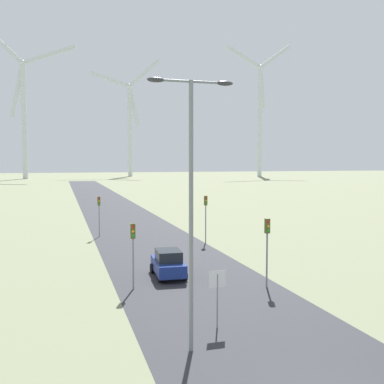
# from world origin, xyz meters

# --- Properties ---
(road_surface) EXTENTS (10.00, 240.00, 0.01)m
(road_surface) POSITION_xyz_m (0.00, 48.00, 0.00)
(road_surface) COLOR #2D2D33
(road_surface) RESTS_ON ground
(streetlamp) EXTENTS (3.52, 0.32, 10.96)m
(streetlamp) POSITION_xyz_m (-3.05, 6.21, 6.80)
(streetlamp) COLOR gray
(streetlamp) RESTS_ON ground
(stop_sign_near) EXTENTS (0.81, 0.07, 2.71)m
(stop_sign_near) POSITION_xyz_m (-1.19, 8.27, 1.90)
(stop_sign_near) COLOR gray
(stop_sign_near) RESTS_ON ground
(traffic_light_post_near_left) EXTENTS (0.28, 0.33, 4.00)m
(traffic_light_post_near_left) POSITION_xyz_m (-3.93, 15.67, 2.93)
(traffic_light_post_near_left) COLOR gray
(traffic_light_post_near_left) RESTS_ON ground
(traffic_light_post_near_right) EXTENTS (0.28, 0.33, 4.25)m
(traffic_light_post_near_right) POSITION_xyz_m (4.00, 13.78, 3.11)
(traffic_light_post_near_right) COLOR gray
(traffic_light_post_near_right) RESTS_ON ground
(traffic_light_post_mid_left) EXTENTS (0.28, 0.33, 4.14)m
(traffic_light_post_mid_left) POSITION_xyz_m (-4.33, 35.34, 3.03)
(traffic_light_post_mid_left) COLOR gray
(traffic_light_post_mid_left) RESTS_ON ground
(traffic_light_post_mid_right) EXTENTS (0.28, 0.34, 4.47)m
(traffic_light_post_mid_right) POSITION_xyz_m (5.12, 29.24, 3.26)
(traffic_light_post_mid_right) COLOR gray
(traffic_light_post_mid_right) RESTS_ON ground
(car_approaching) EXTENTS (2.06, 4.21, 1.83)m
(car_approaching) POSITION_xyz_m (-1.23, 17.92, 0.91)
(car_approaching) COLOR navy
(car_approaching) RESTS_ON ground
(wind_turbine_left) EXTENTS (39.99, 10.72, 66.71)m
(wind_turbine_left) POSITION_xyz_m (-22.58, 197.55, 31.16)
(wind_turbine_left) COLOR silver
(wind_turbine_left) RESTS_ON ground
(wind_turbine_center) EXTENTS (34.82, 6.47, 59.38)m
(wind_turbine_center) POSITION_xyz_m (26.16, 216.55, 28.12)
(wind_turbine_center) COLOR silver
(wind_turbine_center) RESTS_ON ground
(wind_turbine_right) EXTENTS (36.18, 3.47, 66.90)m
(wind_turbine_right) POSITION_xyz_m (88.68, 197.04, 32.94)
(wind_turbine_right) COLOR silver
(wind_turbine_right) RESTS_ON ground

